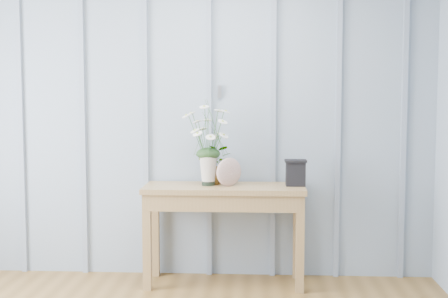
# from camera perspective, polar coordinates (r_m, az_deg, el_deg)

# --- Properties ---
(sideboard) EXTENTS (1.20, 0.45, 0.75)m
(sideboard) POSITION_cam_1_polar(r_m,az_deg,el_deg) (4.68, 0.03, -4.76)
(sideboard) COLOR olive
(sideboard) RESTS_ON ground
(daisy_vase) EXTENTS (0.44, 0.33, 0.62)m
(daisy_vase) POSITION_cam_1_polar(r_m,az_deg,el_deg) (4.64, -1.45, 1.39)
(daisy_vase) COLOR black
(daisy_vase) RESTS_ON sideboard
(spider_plant) EXTENTS (0.28, 0.25, 0.30)m
(spider_plant) POSITION_cam_1_polar(r_m,az_deg,el_deg) (4.74, -0.90, -1.40)
(spider_plant) COLOR #193718
(spider_plant) RESTS_ON sideboard
(felt_disc_vessel) EXTENTS (0.21, 0.17, 0.21)m
(felt_disc_vessel) POSITION_cam_1_polar(r_m,az_deg,el_deg) (4.62, 0.45, -2.11)
(felt_disc_vessel) COLOR #8D4B54
(felt_disc_vessel) RESTS_ON sideboard
(carved_box) EXTENTS (0.16, 0.13, 0.20)m
(carved_box) POSITION_cam_1_polar(r_m,az_deg,el_deg) (4.67, 6.56, -2.15)
(carved_box) COLOR black
(carved_box) RESTS_ON sideboard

